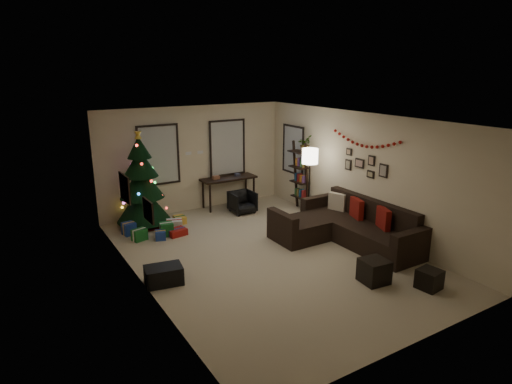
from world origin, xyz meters
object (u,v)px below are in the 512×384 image
at_px(sofa, 345,228).
at_px(bookshelf, 300,177).
at_px(desk_chair, 242,202).
at_px(christmas_tree, 142,186).
at_px(desk, 229,181).

distance_m(sofa, bookshelf, 2.38).
distance_m(sofa, desk_chair, 2.98).
relative_size(christmas_tree, desk_chair, 4.11).
bearing_deg(bookshelf, desk_chair, 157.87).
distance_m(christmas_tree, desk, 2.43).
xyz_separation_m(christmas_tree, bookshelf, (3.86, -1.00, -0.08)).
relative_size(christmas_tree, desk, 1.55).
xyz_separation_m(desk_chair, bookshelf, (1.40, -0.57, 0.59)).
bearing_deg(sofa, bookshelf, 78.08).
relative_size(desk, bookshelf, 0.82).
distance_m(christmas_tree, desk_chair, 2.58).
bearing_deg(christmas_tree, bookshelf, -14.48).
distance_m(christmas_tree, sofa, 4.74).
bearing_deg(bookshelf, desk, 139.98).
bearing_deg(bookshelf, sofa, -101.92).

